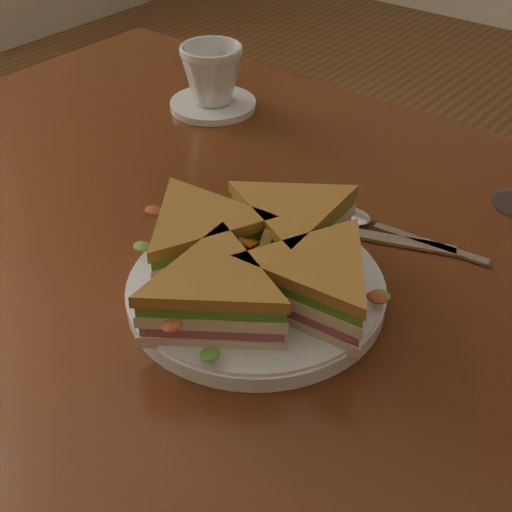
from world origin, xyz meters
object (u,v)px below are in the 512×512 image
Objects in this scene: spoon at (370,223)px; saucer at (213,104)px; coffee_cup at (212,74)px; knife at (350,233)px; table at (257,308)px; sandwich_wedges at (256,260)px; plate at (256,290)px.

saucer is (-0.34, 0.12, 0.00)m from spoon.
coffee_cup is (0.00, 0.00, 0.05)m from saucer.
spoon is at bearing -22.96° from coffee_cup.
coffee_cup reaches higher than knife.
saucer reaches higher than table.
coffee_cup is at bearing 136.78° from sandwich_wedges.
coffee_cup is at bearing 0.00° from saucer.
coffee_cup is (-0.32, 0.30, 0.01)m from sandwich_wedges.
coffee_cup is at bearing 136.78° from plate.
plate reaches higher than saucer.
table is 0.16m from spoon.
knife is 0.37m from coffee_cup.
spoon is 0.89× the size of knife.
plate is at bearing -103.20° from spoon.
knife is (-0.01, -0.03, -0.00)m from spoon.
plate is at bearing -116.52° from knife.
saucer is (-0.26, 0.22, 0.10)m from table.
saucer is (-0.33, 0.15, 0.00)m from knife.
coffee_cup reaches higher than plate.
sandwich_wedges is at bearing -43.22° from saucer.
plate reaches higher than spoon.
coffee_cup is (-0.26, 0.22, 0.15)m from table.
saucer is at bearing 136.78° from sandwich_wedges.
plate is 0.04m from sandwich_wedges.
sandwich_wedges is at bearing -52.40° from table.
plate is 2.82× the size of coffee_cup.
knife is at bearing -111.11° from spoon.
sandwich_wedges is at bearing -103.20° from spoon.
plate is 0.85× the size of sandwich_wedges.
coffee_cup reaches higher than table.
plate is 0.44m from saucer.
table is 5.83× the size of knife.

